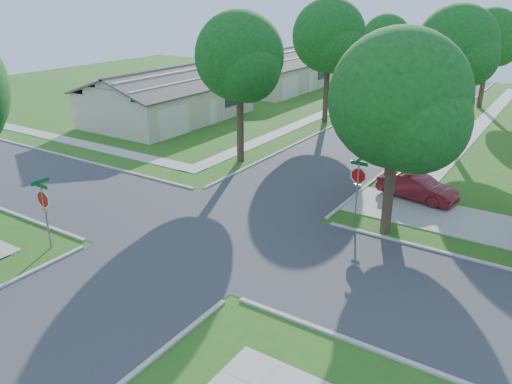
{
  "coord_description": "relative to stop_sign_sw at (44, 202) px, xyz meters",
  "views": [
    {
      "loc": [
        12.28,
        -15.37,
        9.69
      ],
      "look_at": [
        1.18,
        1.71,
        1.6
      ],
      "focal_mm": 35.0,
      "sensor_mm": 36.0,
      "label": 1
    }
  ],
  "objects": [
    {
      "name": "ground",
      "position": [
        4.7,
        4.7,
        -2.03
      ],
      "size": [
        100.0,
        100.0,
        0.0
      ],
      "primitive_type": "plane",
      "color": "#2C5D19",
      "rests_on": "ground"
    },
    {
      "name": "road_ns",
      "position": [
        4.7,
        4.7,
        -2.03
      ],
      "size": [
        7.0,
        100.0,
        0.02
      ],
      "primitive_type": "cube",
      "color": "#333335",
      "rests_on": "ground"
    },
    {
      "name": "sidewalk_ne",
      "position": [
        10.8,
        30.7,
        -2.01
      ],
      "size": [
        1.2,
        40.0,
        0.04
      ],
      "primitive_type": "cube",
      "color": "#9E9B91",
      "rests_on": "ground"
    },
    {
      "name": "sidewalk_nw",
      "position": [
        -1.4,
        30.7,
        -2.01
      ],
      "size": [
        1.2,
        40.0,
        0.04
      ],
      "primitive_type": "cube",
      "color": "#9E9B91",
      "rests_on": "ground"
    },
    {
      "name": "driveway",
      "position": [
        12.6,
        11.8,
        -2.01
      ],
      "size": [
        8.8,
        3.6,
        0.05
      ],
      "primitive_type": "cube",
      "color": "#9E9B91",
      "rests_on": "ground"
    },
    {
      "name": "stop_sign_sw",
      "position": [
        0.0,
        0.0,
        0.0
      ],
      "size": [
        1.05,
        0.8,
        2.98
      ],
      "color": "gray",
      "rests_on": "ground"
    },
    {
      "name": "stop_sign_ne",
      "position": [
        9.4,
        9.4,
        0.0
      ],
      "size": [
        1.05,
        0.8,
        2.98
      ],
      "color": "gray",
      "rests_on": "ground"
    },
    {
      "name": "tree_e_near",
      "position": [
        9.45,
        13.71,
        3.61
      ],
      "size": [
        4.97,
        4.8,
        8.28
      ],
      "color": "#38281C",
      "rests_on": "ground"
    },
    {
      "name": "tree_e_mid",
      "position": [
        9.46,
        25.71,
        4.22
      ],
      "size": [
        5.59,
        5.4,
        9.21
      ],
      "color": "#38281C",
      "rests_on": "ground"
    },
    {
      "name": "tree_e_far",
      "position": [
        9.45,
        38.71,
        3.95
      ],
      "size": [
        5.17,
        5.0,
        8.72
      ],
      "color": "#38281C",
      "rests_on": "ground"
    },
    {
      "name": "tree_w_near",
      "position": [
        0.06,
        13.71,
        4.08
      ],
      "size": [
        5.38,
        5.2,
        8.97
      ],
      "color": "#38281C",
      "rests_on": "ground"
    },
    {
      "name": "tree_w_mid",
      "position": [
        0.06,
        25.71,
        4.46
      ],
      "size": [
        5.8,
        5.6,
        9.56
      ],
      "color": "#38281C",
      "rests_on": "ground"
    },
    {
      "name": "tree_w_far",
      "position": [
        0.05,
        38.71,
        3.48
      ],
      "size": [
        4.76,
        4.6,
        8.04
      ],
      "color": "#38281C",
      "rests_on": "ground"
    },
    {
      "name": "tree_ne_corner",
      "position": [
        11.06,
        8.91,
        3.56
      ],
      "size": [
        5.8,
        5.6,
        8.66
      ],
      "color": "#38281C",
      "rests_on": "ground"
    },
    {
      "name": "house_nw_near",
      "position": [
        -11.29,
        19.7,
        -0.51
      ],
      "size": [
        8.42,
        13.6,
        4.23
      ],
      "color": "beige",
      "rests_on": "ground"
    },
    {
      "name": "house_nw_far",
      "position": [
        -11.29,
        36.7,
        -0.51
      ],
      "size": [
        8.42,
        13.6,
        4.23
      ],
      "color": "beige",
      "rests_on": "ground"
    },
    {
      "name": "car_driveway",
      "position": [
        11.04,
        13.4,
        -1.38
      ],
      "size": [
        4.1,
        1.97,
        1.3
      ],
      "primitive_type": "imported",
      "rotation": [
        0.0,
        0.0,
        1.41
      ],
      "color": "maroon",
      "rests_on": "ground"
    },
    {
      "name": "car_curb_east",
      "position": [
        5.9,
        30.92,
        -1.27
      ],
      "size": [
        2.36,
        4.66,
        1.52
      ],
      "primitive_type": "imported",
      "rotation": [
        0.0,
        0.0,
        -0.13
      ],
      "color": "black",
      "rests_on": "ground"
    },
    {
      "name": "car_curb_west",
      "position": [
        3.5,
        43.76,
        -1.4
      ],
      "size": [
        1.99,
        4.41,
        1.25
      ],
      "primitive_type": "imported",
      "rotation": [
        0.0,
        0.0,
        3.09
      ],
      "color": "black",
      "rests_on": "ground"
    }
  ]
}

